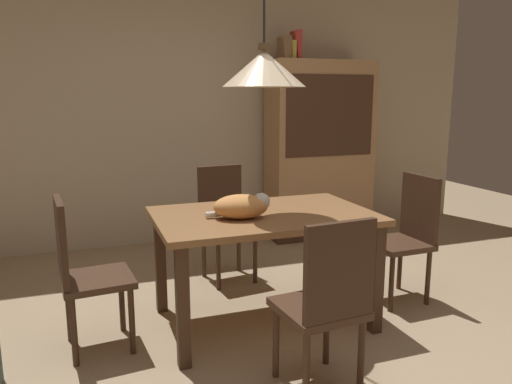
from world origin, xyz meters
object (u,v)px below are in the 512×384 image
(chair_left_side, at_px, (82,269))
(book_red_tall, at_px, (296,45))
(chair_right_side, at_px, (407,232))
(dining_table, at_px, (263,228))
(cat_sleeping, at_px, (242,206))
(pendant_lamp, at_px, (264,68))
(book_yellow_short, at_px, (290,50))
(hutch_bookcase, at_px, (319,154))
(chair_far_back, at_px, (225,218))
(chair_near_front, at_px, (327,299))
(book_brown_thick, at_px, (284,48))

(chair_left_side, distance_m, book_red_tall, 3.15)
(chair_right_side, bearing_deg, dining_table, -179.86)
(cat_sleeping, distance_m, book_red_tall, 2.49)
(pendant_lamp, xyz_separation_m, book_yellow_short, (0.95, 1.77, 0.28))
(hutch_bookcase, relative_size, book_yellow_short, 9.25)
(book_yellow_short, bearing_deg, book_red_tall, 0.00)
(hutch_bookcase, bearing_deg, dining_table, -126.26)
(chair_far_back, bearing_deg, cat_sleeping, -99.56)
(chair_near_front, bearing_deg, pendant_lamp, 90.44)
(hutch_bookcase, height_order, book_brown_thick, book_brown_thick)
(dining_table, distance_m, pendant_lamp, 1.01)
(cat_sleeping, bearing_deg, chair_near_front, -77.34)
(hutch_bookcase, distance_m, book_yellow_short, 1.11)
(hutch_bookcase, bearing_deg, chair_right_side, -95.51)
(chair_left_side, height_order, hutch_bookcase, hutch_bookcase)
(chair_left_side, bearing_deg, chair_far_back, 38.36)
(pendant_lamp, distance_m, book_brown_thick, 2.00)
(chair_left_side, xyz_separation_m, hutch_bookcase, (2.43, 1.78, 0.38))
(chair_far_back, xyz_separation_m, book_yellow_short, (0.96, 0.89, 1.43))
(chair_near_front, relative_size, book_red_tall, 3.32)
(cat_sleeping, relative_size, book_yellow_short, 1.99)
(book_red_tall, bearing_deg, book_brown_thick, 180.00)
(chair_right_side, height_order, hutch_bookcase, hutch_bookcase)
(dining_table, height_order, chair_right_side, chair_right_side)
(cat_sleeping, distance_m, book_yellow_short, 2.44)
(dining_table, bearing_deg, hutch_bookcase, 53.74)
(cat_sleeping, bearing_deg, chair_right_side, 3.87)
(chair_far_back, bearing_deg, chair_right_side, -37.57)
(chair_right_side, bearing_deg, book_brown_thick, 97.96)
(chair_far_back, height_order, book_yellow_short, book_yellow_short)
(book_yellow_short, bearing_deg, book_brown_thick, 180.00)
(chair_left_side, bearing_deg, hutch_bookcase, 36.23)
(pendant_lamp, relative_size, hutch_bookcase, 0.70)
(chair_left_side, bearing_deg, book_brown_thick, 41.54)
(chair_right_side, bearing_deg, chair_near_front, -141.86)
(dining_table, distance_m, chair_far_back, 0.89)
(hutch_bookcase, height_order, book_red_tall, book_red_tall)
(chair_near_front, height_order, pendant_lamp, pendant_lamp)
(chair_far_back, bearing_deg, book_red_tall, 41.36)
(pendant_lamp, bearing_deg, book_red_tall, 60.40)
(cat_sleeping, height_order, pendant_lamp, pendant_lamp)
(hutch_bookcase, bearing_deg, pendant_lamp, -126.26)
(chair_left_side, distance_m, cat_sleeping, 1.01)
(chair_far_back, distance_m, book_red_tall, 2.00)
(book_red_tall, bearing_deg, chair_right_side, -86.07)
(dining_table, relative_size, chair_left_side, 1.51)
(book_brown_thick, relative_size, book_yellow_short, 1.20)
(book_yellow_short, bearing_deg, dining_table, -118.19)
(chair_right_side, distance_m, chair_left_side, 2.26)
(hutch_bookcase, xyz_separation_m, book_red_tall, (-0.29, 0.00, 1.10))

